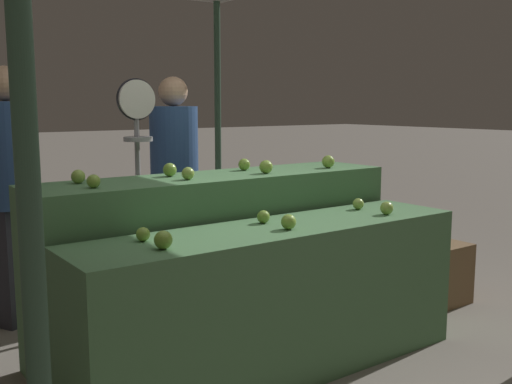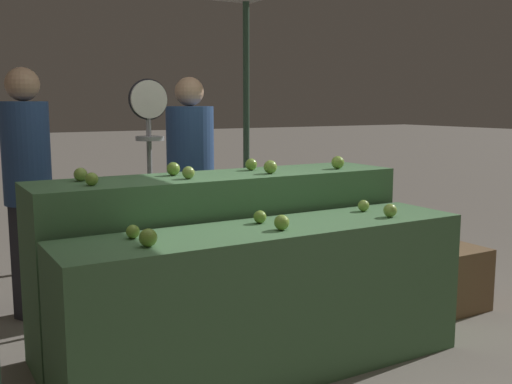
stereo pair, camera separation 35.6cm
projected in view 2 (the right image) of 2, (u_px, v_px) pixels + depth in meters
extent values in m
plane|color=gray|center=(271.00, 373.00, 3.41)|extent=(60.00, 60.00, 0.00)
cylinder|color=#33513D|center=(246.00, 124.00, 6.57)|extent=(0.07, 0.07, 2.60)
cube|color=#4C7A4C|center=(272.00, 301.00, 3.35)|extent=(2.37, 0.55, 0.85)
cube|color=#4C7A4C|center=(223.00, 258.00, 3.85)|extent=(2.37, 0.55, 1.08)
sphere|color=#7AA338|center=(148.00, 238.00, 2.83)|extent=(0.09, 0.09, 0.09)
sphere|color=#84AD3D|center=(282.00, 222.00, 3.20)|extent=(0.08, 0.08, 0.08)
sphere|color=#8EB247|center=(390.00, 210.00, 3.56)|extent=(0.08, 0.08, 0.08)
sphere|color=#84AD3D|center=(133.00, 232.00, 3.00)|extent=(0.07, 0.07, 0.07)
sphere|color=#7AA338|center=(260.00, 217.00, 3.38)|extent=(0.07, 0.07, 0.07)
sphere|color=#8EB247|center=(364.00, 206.00, 3.76)|extent=(0.07, 0.07, 0.07)
sphere|color=#84AD3D|center=(92.00, 179.00, 3.25)|extent=(0.07, 0.07, 0.07)
sphere|color=#8EB247|center=(188.00, 173.00, 3.54)|extent=(0.08, 0.08, 0.08)
sphere|color=#84AD3D|center=(270.00, 167.00, 3.81)|extent=(0.09, 0.09, 0.09)
sphere|color=#84AD3D|center=(338.00, 162.00, 4.09)|extent=(0.09, 0.09, 0.09)
sphere|color=#8EB247|center=(81.00, 174.00, 3.44)|extent=(0.08, 0.08, 0.08)
sphere|color=#7AA338|center=(173.00, 169.00, 3.71)|extent=(0.08, 0.08, 0.08)
sphere|color=#7AA338|center=(251.00, 164.00, 4.00)|extent=(0.08, 0.08, 0.08)
cylinder|color=#99999E|center=(151.00, 206.00, 4.31)|extent=(0.04, 0.04, 1.58)
cylinder|color=black|center=(148.00, 99.00, 4.19)|extent=(0.29, 0.01, 0.29)
cylinder|color=silver|center=(149.00, 99.00, 4.18)|extent=(0.26, 0.02, 0.26)
cylinder|color=#99999E|center=(150.00, 128.00, 4.21)|extent=(0.01, 0.01, 0.14)
cylinder|color=#99999E|center=(150.00, 138.00, 4.22)|extent=(0.20, 0.20, 0.03)
cube|color=#2D2D38|center=(192.00, 243.00, 4.84)|extent=(0.31, 0.23, 0.80)
cylinder|color=#2D4C84|center=(190.00, 151.00, 4.73)|extent=(0.45, 0.45, 0.70)
sphere|color=tan|center=(189.00, 92.00, 4.66)|extent=(0.23, 0.23, 0.23)
cube|color=#2D2D38|center=(32.00, 260.00, 4.28)|extent=(0.29, 0.25, 0.82)
cylinder|color=#2D4C84|center=(26.00, 153.00, 4.16)|extent=(0.44, 0.44, 0.71)
sphere|color=tan|center=(22.00, 84.00, 4.09)|extent=(0.23, 0.23, 0.23)
cube|color=brown|center=(448.00, 277.00, 4.48)|extent=(0.46, 0.46, 0.46)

